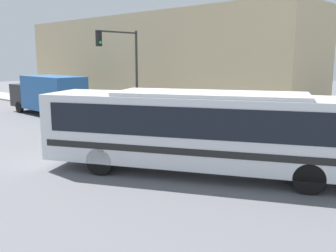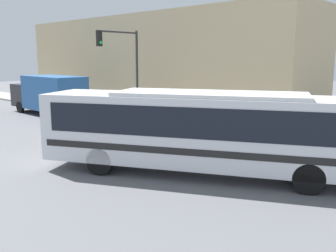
# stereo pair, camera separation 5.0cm
# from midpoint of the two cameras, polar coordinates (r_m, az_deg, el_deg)

# --- Properties ---
(ground_plane) EXTENTS (120.00, 120.00, 0.00)m
(ground_plane) POSITION_cam_midpoint_polar(r_m,az_deg,el_deg) (14.70, 8.45, -6.70)
(ground_plane) COLOR slate
(sidewalk) EXTENTS (3.16, 70.00, 0.16)m
(sidewalk) POSITION_cam_midpoint_polar(r_m,az_deg,el_deg) (33.32, -14.45, 2.82)
(sidewalk) COLOR gray
(sidewalk) RESTS_ON ground_plane
(building_facade) EXTENTS (6.00, 27.70, 7.57)m
(building_facade) POSITION_cam_midpoint_polar(r_m,az_deg,el_deg) (31.86, -2.58, 9.49)
(building_facade) COLOR tan
(building_facade) RESTS_ON ground_plane
(city_bus) EXTENTS (7.97, 12.23, 3.06)m
(city_bus) POSITION_cam_midpoint_polar(r_m,az_deg,el_deg) (13.72, 6.19, -0.20)
(city_bus) COLOR silver
(city_bus) RESTS_ON ground_plane
(delivery_truck) EXTENTS (2.50, 7.42, 2.94)m
(delivery_truck) POSITION_cam_midpoint_polar(r_m,az_deg,el_deg) (29.70, -17.84, 4.73)
(delivery_truck) COLOR #265999
(delivery_truck) RESTS_ON ground_plane
(fire_hydrant) EXTENTS (0.26, 0.35, 0.71)m
(fire_hydrant) POSITION_cam_midpoint_polar(r_m,az_deg,el_deg) (20.82, 7.67, -0.14)
(fire_hydrant) COLOR #999999
(fire_hydrant) RESTS_ON sidewalk
(traffic_light_pole) EXTENTS (3.28, 0.35, 5.84)m
(traffic_light_pole) POSITION_cam_midpoint_polar(r_m,az_deg,el_deg) (24.45, -6.76, 9.96)
(traffic_light_pole) COLOR #2D2D2D
(traffic_light_pole) RESTS_ON sidewalk
(parking_meter) EXTENTS (0.14, 0.14, 1.33)m
(parking_meter) POSITION_cam_midpoint_polar(r_m,az_deg,el_deg) (23.41, -0.78, 2.48)
(parking_meter) COLOR #2D2D2D
(parking_meter) RESTS_ON sidewalk
(pedestrian_near_corner) EXTENTS (0.34, 0.34, 1.78)m
(pedestrian_near_corner) POSITION_cam_midpoint_polar(r_m,az_deg,el_deg) (26.90, -4.18, 3.51)
(pedestrian_near_corner) COLOR #47382D
(pedestrian_near_corner) RESTS_ON sidewalk
(pedestrian_mid_block) EXTENTS (0.34, 0.34, 1.72)m
(pedestrian_mid_block) POSITION_cam_midpoint_polar(r_m,az_deg,el_deg) (25.56, -2.15, 3.09)
(pedestrian_mid_block) COLOR #23283D
(pedestrian_mid_block) RESTS_ON sidewalk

